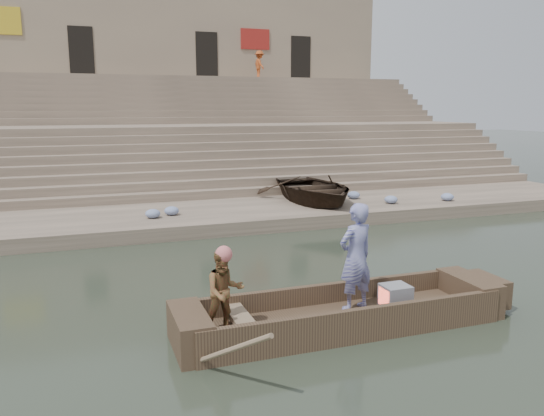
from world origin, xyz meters
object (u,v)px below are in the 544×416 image
television (395,296)px  pedestrian (259,65)px  standing_man (356,257)px  main_rowboat (342,321)px  rowing_man (224,291)px  beached_rowboat (313,188)px

television → pedestrian: (5.29, 23.46, 5.59)m
standing_man → television: 1.01m
main_rowboat → rowing_man: bearing=179.5°
rowing_man → pedestrian: bearing=68.2°
main_rowboat → pedestrian: size_ratio=3.09×
rowing_man → pedestrian: 25.40m
main_rowboat → television: television is taller
pedestrian → main_rowboat: bearing=162.5°
television → pedestrian: 24.69m
rowing_man → television: size_ratio=2.79×
main_rowboat → beached_rowboat: 9.75m
beached_rowboat → main_rowboat: bearing=-110.3°
main_rowboat → standing_man: 1.09m
standing_man → beached_rowboat: size_ratio=0.42×
rowing_man → television: rowing_man is taller
main_rowboat → pedestrian: (6.29, 23.46, 5.90)m
beached_rowboat → pedestrian: pedestrian is taller
television → rowing_man: bearing=179.7°
main_rowboat → standing_man: (0.31, 0.16, 1.03)m
beached_rowboat → pedestrian: size_ratio=2.73×
pedestrian → beached_rowboat: bearing=166.5°
rowing_man → pedestrian: (8.29, 23.45, 5.15)m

